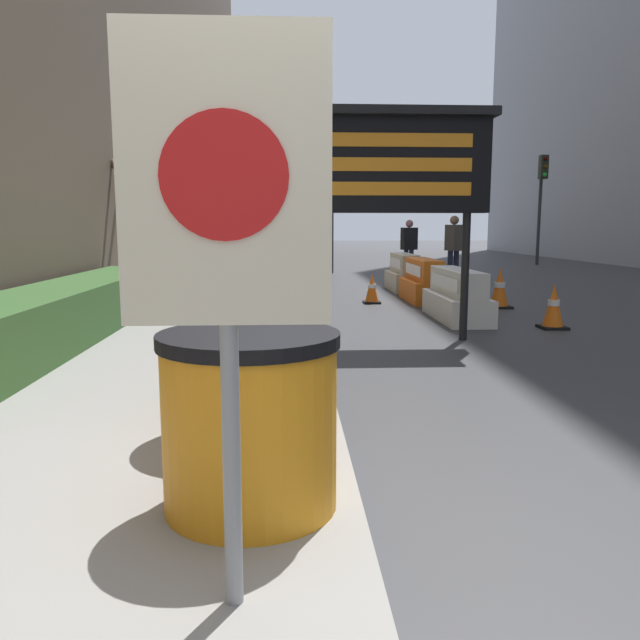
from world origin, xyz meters
TOP-DOWN VIEW (x-y plane):
  - ground_plane at (0.00, 0.00)m, footprint 120.00×120.00m
  - hedge_strip at (-2.84, 4.80)m, footprint 0.90×6.94m
  - bare_tree at (-2.81, 9.37)m, footprint 1.47×1.57m
  - barrel_drum_foreground at (-0.50, 0.37)m, footprint 0.80×0.80m
  - barrel_drum_middle at (-0.61, 1.43)m, footprint 0.80×0.80m
  - barrel_drum_back at (-0.52, 2.48)m, footprint 0.80×0.80m
  - warning_sign at (-0.52, -0.38)m, footprint 0.64×0.08m
  - message_board at (0.89, 5.32)m, footprint 2.55×0.36m
  - jersey_barrier_white at (2.23, 7.03)m, footprint 0.64×1.94m
  - jersey_barrier_orange_near at (2.23, 9.40)m, footprint 0.65×1.70m
  - jersey_barrier_cream at (2.23, 11.42)m, footprint 0.63×1.60m
  - traffic_cone_near at (3.35, 8.35)m, footprint 0.39×0.39m
  - traffic_cone_mid at (3.35, 6.11)m, footprint 0.35×0.35m
  - traffic_cone_far at (1.21, 9.10)m, footprint 0.31×0.31m
  - traffic_light_near_curb at (0.98, 16.63)m, footprint 0.28×0.45m
  - traffic_light_far_side at (8.92, 20.42)m, footprint 0.28×0.45m
  - pedestrian_worker at (3.04, 15.05)m, footprint 0.47×0.35m
  - pedestrian_passerby at (3.81, 13.22)m, footprint 0.39×0.50m

SIDE VIEW (x-z plane):
  - ground_plane at x=0.00m, z-range 0.00..0.00m
  - traffic_cone_far at x=1.21m, z-range -0.01..0.55m
  - traffic_cone_mid at x=3.35m, z-range -0.01..0.62m
  - jersey_barrier_white at x=2.23m, z-range -0.05..0.72m
  - traffic_cone_near at x=3.35m, z-range -0.01..0.70m
  - jersey_barrier_orange_near at x=2.23m, z-range -0.05..0.76m
  - jersey_barrier_cream at x=2.23m, z-range -0.05..0.76m
  - hedge_strip at x=-2.84m, z-range 0.17..0.76m
  - barrel_drum_foreground at x=-0.50m, z-range 0.17..0.96m
  - barrel_drum_middle at x=-0.61m, z-range 0.17..0.96m
  - barrel_drum_back at x=-0.52m, z-range 0.17..0.96m
  - pedestrian_worker at x=3.04m, z-range 0.14..1.74m
  - pedestrian_passerby at x=3.81m, z-range 0.15..1.83m
  - warning_sign at x=-0.52m, z-range 0.52..2.37m
  - bare_tree at x=-2.81m, z-range 0.23..2.78m
  - message_board at x=0.89m, z-range 0.75..3.55m
  - traffic_light_far_side at x=8.92m, z-range 0.89..4.85m
  - traffic_light_near_curb at x=0.98m, z-range 0.91..4.94m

